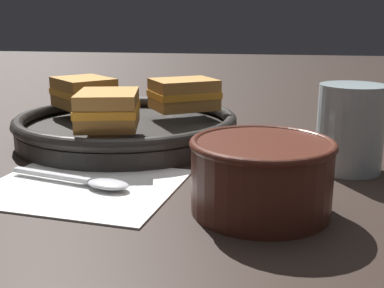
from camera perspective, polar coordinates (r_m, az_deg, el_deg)
name	(u,v)px	position (r m, az deg, el deg)	size (l,w,h in m)	color
ground_plane	(161,178)	(0.56, -3.68, -4.09)	(4.00, 4.00, 0.00)	black
napkin	(83,185)	(0.54, -12.84, -4.78)	(0.22, 0.19, 0.00)	white
soup_bowl	(261,171)	(0.45, 8.22, -3.20)	(0.14, 0.14, 0.07)	#4C2319
spoon	(92,182)	(0.53, -11.79, -4.38)	(0.15, 0.05, 0.01)	silver
skillet	(127,127)	(0.72, -7.72, 2.02)	(0.33, 0.33, 0.04)	black
sandwich_near_left	(108,109)	(0.63, -9.91, 4.07)	(0.10, 0.11, 0.05)	#B27A38
sandwich_near_right	(184,94)	(0.75, -0.98, 5.93)	(0.12, 0.12, 0.05)	#B27A38
sandwich_far_left	(84,92)	(0.78, -12.71, 5.99)	(0.12, 0.12, 0.05)	#B27A38
drinking_glass	(350,128)	(0.60, 18.25, 1.80)	(0.08, 0.08, 0.10)	silver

